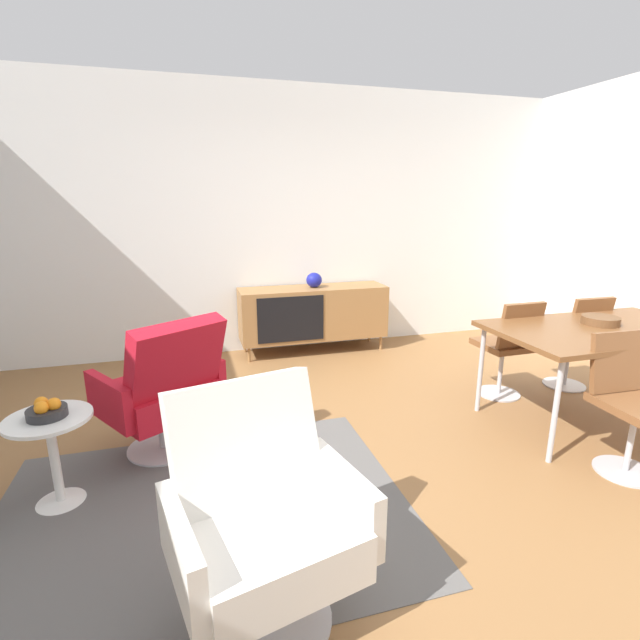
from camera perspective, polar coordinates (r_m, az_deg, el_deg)
name	(u,v)px	position (r m, az deg, el deg)	size (l,w,h in m)	color
ground_plane	(372,462)	(3.13, 6.47, -17.05)	(8.32, 8.32, 0.00)	olive
wall_back	(285,222)	(5.17, -4.35, 11.93)	(6.80, 0.12, 2.80)	silver
sideboard	(313,313)	(5.07, -0.87, 0.92)	(1.60, 0.45, 0.72)	olive
vase_cobalt	(314,280)	(5.00, -0.74, 4.95)	(0.17, 0.17, 0.16)	navy
dining_table	(603,333)	(3.95, 31.49, -1.40)	(1.60, 0.90, 0.74)	brown
wooden_bowl_on_table	(600,320)	(4.02, 31.30, -0.04)	(0.26, 0.26, 0.06)	brown
dining_chair_front_left	(629,398)	(3.42, 33.81, -8.03)	(0.41, 0.44, 0.86)	brown
dining_chair_back_left	(508,345)	(4.16, 22.21, -2.83)	(0.41, 0.43, 0.86)	brown
dining_chair_back_right	(576,338)	(4.62, 29.04, -1.94)	(0.41, 0.43, 0.86)	brown
lounge_chair_red	(164,387)	(3.18, -18.66, -7.84)	(0.89, 0.88, 0.95)	red
armchair_black_shell	(262,510)	(1.96, -7.12, -22.27)	(0.81, 0.77, 0.95)	silver
side_table_round	(53,450)	(2.99, -30.05, -13.73)	(0.44, 0.44, 0.52)	white
fruit_bowl	(47,410)	(2.89, -30.66, -9.53)	(0.20, 0.20, 0.11)	#262628
area_rug	(205,511)	(2.78, -14.04, -21.93)	(2.20, 1.70, 0.01)	#595654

